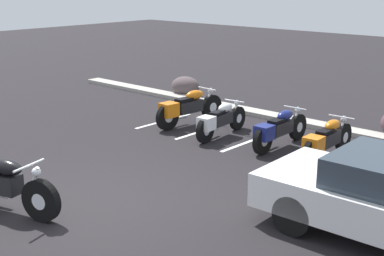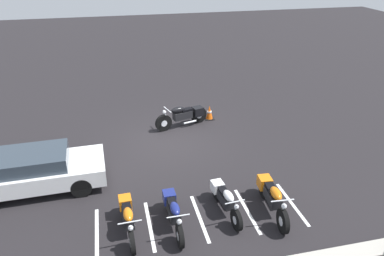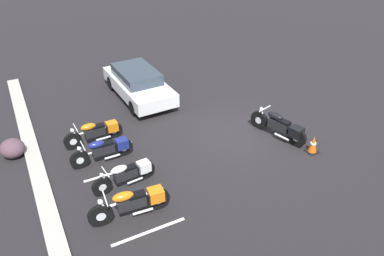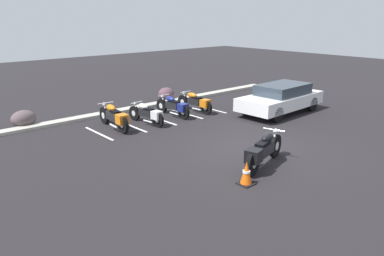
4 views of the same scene
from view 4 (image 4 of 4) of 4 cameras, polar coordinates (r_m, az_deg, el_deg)
ground at (r=12.45m, az=8.90°, el=-3.21°), size 60.00×60.00×0.00m
motorcycle_black_featured at (r=10.93m, az=10.79°, el=-3.38°), size 2.35×0.96×0.95m
parked_bike_0 at (r=14.63m, az=-11.73°, el=1.68°), size 0.65×2.31×0.91m
parked_bike_1 at (r=15.10m, az=-6.83°, el=2.18°), size 0.59×2.06×0.81m
parked_bike_2 at (r=16.18m, az=-2.77°, el=3.34°), size 0.60×2.14×0.84m
parked_bike_3 at (r=16.92m, az=0.60°, el=3.97°), size 0.60×2.14×0.84m
car_white at (r=17.16m, az=13.40°, el=4.48°), size 4.36×1.94×1.29m
concrete_curb at (r=17.60m, az=-9.04°, el=2.97°), size 18.00×0.50×0.12m
landscape_rock_0 at (r=16.11m, az=-24.27°, el=1.33°), size 1.10×0.95×0.65m
landscape_rock_1 at (r=19.34m, az=-3.94°, el=5.21°), size 1.06×1.04×0.66m
traffic_cone at (r=9.84m, az=8.29°, el=-6.88°), size 0.40×0.40×0.63m
stall_line_0 at (r=14.32m, az=-14.02°, el=-0.81°), size 0.10×2.10×0.00m
stall_line_1 at (r=15.00m, az=-9.17°, el=0.28°), size 0.10×2.10×0.00m
stall_line_2 at (r=15.77m, az=-4.76°, el=1.27°), size 0.10×2.10×0.00m
stall_line_3 at (r=16.63m, az=-0.79°, el=2.16°), size 0.10×2.10×0.00m
stall_line_4 at (r=17.57m, az=2.78°, el=2.94°), size 0.10×2.10×0.00m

